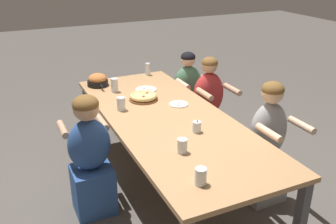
% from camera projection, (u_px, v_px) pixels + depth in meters
% --- Properties ---
extents(ground_plane, '(18.00, 18.00, 0.00)m').
position_uv_depth(ground_plane, '(168.00, 188.00, 3.69)').
color(ground_plane, '#514C47').
rests_on(ground_plane, ground).
extents(dining_table, '(2.63, 1.04, 0.77)m').
position_uv_depth(dining_table, '(168.00, 123.00, 3.41)').
color(dining_table, tan).
rests_on(dining_table, ground).
extents(pizza_board_main, '(0.29, 0.29, 0.06)m').
position_uv_depth(pizza_board_main, '(143.00, 97.00, 3.76)').
color(pizza_board_main, brown).
rests_on(pizza_board_main, dining_table).
extents(skillet_bowl, '(0.33, 0.23, 0.14)m').
position_uv_depth(skillet_bowl, '(98.00, 80.00, 4.15)').
color(skillet_bowl, black).
rests_on(skillet_bowl, dining_table).
extents(empty_plate_a, '(0.23, 0.23, 0.02)m').
position_uv_depth(empty_plate_a, '(146.00, 90.00, 4.04)').
color(empty_plate_a, white).
rests_on(empty_plate_a, dining_table).
extents(empty_plate_b, '(0.19, 0.19, 0.02)m').
position_uv_depth(empty_plate_b, '(179.00, 104.00, 3.65)').
color(empty_plate_b, white).
rests_on(empty_plate_b, dining_table).
extents(cocktail_glass_blue, '(0.07, 0.07, 0.12)m').
position_uv_depth(cocktail_glass_blue, '(197.00, 127.00, 3.09)').
color(cocktail_glass_blue, silver).
rests_on(cocktail_glass_blue, dining_table).
extents(drinking_glass_a, '(0.08, 0.08, 0.15)m').
position_uv_depth(drinking_glass_a, '(115.00, 86.00, 3.97)').
color(drinking_glass_a, silver).
rests_on(drinking_glass_a, dining_table).
extents(drinking_glass_b, '(0.08, 0.08, 0.11)m').
position_uv_depth(drinking_glass_b, '(182.00, 147.00, 2.77)').
color(drinking_glass_b, silver).
rests_on(drinking_glass_b, dining_table).
extents(drinking_glass_c, '(0.06, 0.06, 0.15)m').
position_uv_depth(drinking_glass_c, '(148.00, 70.00, 4.51)').
color(drinking_glass_c, silver).
rests_on(drinking_glass_c, dining_table).
extents(drinking_glass_d, '(0.08, 0.08, 0.12)m').
position_uv_depth(drinking_glass_d, '(201.00, 177.00, 2.39)').
color(drinking_glass_d, silver).
rests_on(drinking_glass_d, dining_table).
extents(drinking_glass_e, '(0.08, 0.08, 0.13)m').
position_uv_depth(drinking_glass_e, '(121.00, 105.00, 3.51)').
color(drinking_glass_e, silver).
rests_on(drinking_glass_e, dining_table).
extents(diner_near_center, '(0.51, 0.40, 1.11)m').
position_uv_depth(diner_near_center, '(91.00, 160.00, 3.18)').
color(diner_near_center, '#2D5193').
rests_on(diner_near_center, ground).
extents(diner_far_midright, '(0.51, 0.40, 1.15)m').
position_uv_depth(diner_far_midright, '(266.00, 148.00, 3.35)').
color(diner_far_midright, '#99999E').
rests_on(diner_far_midright, ground).
extents(diner_far_left, '(0.51, 0.40, 1.05)m').
position_uv_depth(diner_far_left, '(187.00, 98.00, 4.64)').
color(diner_far_left, '#477556').
rests_on(diner_far_left, ground).
extents(diner_far_midleft, '(0.51, 0.40, 1.11)m').
position_uv_depth(diner_far_midleft, '(208.00, 110.00, 4.21)').
color(diner_far_midleft, '#B22D2D').
rests_on(diner_far_midleft, ground).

